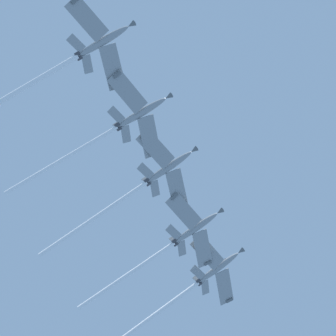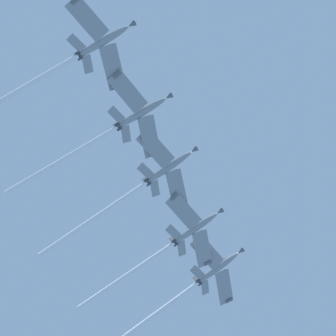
{
  "view_description": "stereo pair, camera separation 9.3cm",
  "coord_description": "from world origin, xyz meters",
  "px_view_note": "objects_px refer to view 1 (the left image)",
  "views": [
    {
      "loc": [
        38.89,
        -17.3,
        1.67
      ],
      "look_at": [
        -15.48,
        -5.39,
        120.81
      ],
      "focal_mm": 65.87,
      "sensor_mm": 36.0,
      "label": 1
    },
    {
      "loc": [
        38.87,
        -17.39,
        1.67
      ],
      "look_at": [
        -15.48,
        -5.39,
        120.81
      ],
      "focal_mm": 65.87,
      "sensor_mm": 36.0,
      "label": 2
    }
  ],
  "objects_px": {
    "jet_inner_left": "(177,241)",
    "jet_inner_right": "(123,124)",
    "jet_far_left": "(198,282)",
    "jet_centre": "(147,182)",
    "jet_far_right": "(71,60)"
  },
  "relations": [
    {
      "from": "jet_far_left",
      "to": "jet_inner_left",
      "type": "bearing_deg",
      "value": -35.33
    },
    {
      "from": "jet_far_left",
      "to": "jet_far_right",
      "type": "distance_m",
      "value": 58.07
    },
    {
      "from": "jet_inner_left",
      "to": "jet_inner_right",
      "type": "bearing_deg",
      "value": -34.97
    },
    {
      "from": "jet_inner_left",
      "to": "jet_inner_right",
      "type": "xyz_separation_m",
      "value": [
        23.97,
        -16.77,
        1.29
      ]
    },
    {
      "from": "jet_inner_left",
      "to": "jet_centre",
      "type": "relative_size",
      "value": 0.97
    },
    {
      "from": "jet_inner_left",
      "to": "jet_centre",
      "type": "height_order",
      "value": "jet_centre"
    },
    {
      "from": "jet_far_left",
      "to": "jet_far_right",
      "type": "bearing_deg",
      "value": -38.51
    },
    {
      "from": "jet_far_right",
      "to": "jet_inner_left",
      "type": "bearing_deg",
      "value": 140.61
    },
    {
      "from": "jet_far_left",
      "to": "jet_inner_right",
      "type": "height_order",
      "value": "jet_far_left"
    },
    {
      "from": "jet_inner_right",
      "to": "jet_far_left",
      "type": "bearing_deg",
      "value": 144.92
    },
    {
      "from": "jet_inner_right",
      "to": "jet_far_right",
      "type": "height_order",
      "value": "jet_far_right"
    },
    {
      "from": "jet_far_left",
      "to": "jet_centre",
      "type": "bearing_deg",
      "value": -36.2
    },
    {
      "from": "jet_inner_left",
      "to": "jet_far_right",
      "type": "bearing_deg",
      "value": -39.39
    },
    {
      "from": "jet_inner_left",
      "to": "jet_far_left",
      "type": "bearing_deg",
      "value": 144.67
    },
    {
      "from": "jet_inner_left",
      "to": "jet_inner_right",
      "type": "height_order",
      "value": "jet_inner_right"
    }
  ]
}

